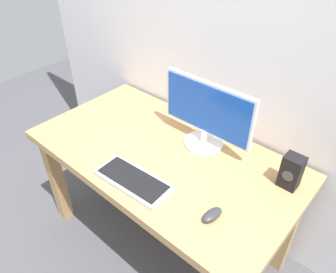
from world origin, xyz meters
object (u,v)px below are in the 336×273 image
object	(u,v)px
mouse	(212,215)
speaker_right	(291,172)
desk	(163,166)
monitor	(207,114)
keyboard_primary	(133,180)

from	to	relation	value
mouse	speaker_right	xyz separation A→B (m)	(0.15, 0.39, 0.07)
mouse	speaker_right	world-z (taller)	speaker_right
desk	monitor	size ratio (longest dim) A/B	2.75
monitor	mouse	world-z (taller)	monitor
desk	mouse	size ratio (longest dim) A/B	13.59
speaker_right	keyboard_primary	bearing A→B (deg)	-139.89
keyboard_primary	mouse	xyz separation A→B (m)	(0.40, 0.08, 0.00)
keyboard_primary	mouse	world-z (taller)	mouse
monitor	speaker_right	bearing A→B (deg)	0.03
desk	speaker_right	bearing A→B (deg)	18.92
desk	keyboard_primary	xyz separation A→B (m)	(0.05, -0.26, 0.12)
monitor	speaker_right	distance (m)	0.49
desk	keyboard_primary	distance (m)	0.29
keyboard_primary	mouse	size ratio (longest dim) A/B	3.62
desk	keyboard_primary	bearing A→B (deg)	-79.87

